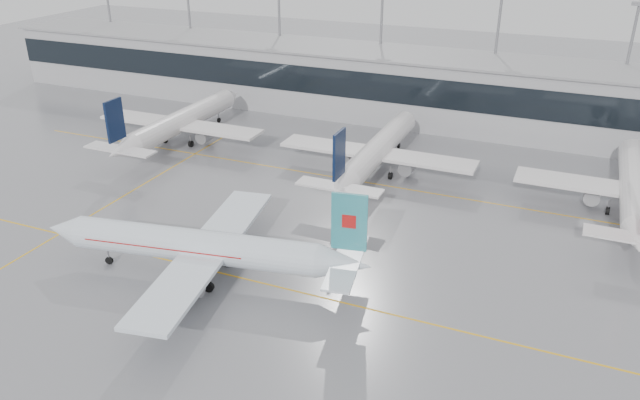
% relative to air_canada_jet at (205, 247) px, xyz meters
% --- Properties ---
extents(ground, '(320.00, 320.00, 0.00)m').
position_rel_air_canada_jet_xyz_m(ground, '(7.69, 1.26, -3.72)').
color(ground, gray).
rests_on(ground, ground).
extents(taxi_line_main, '(120.00, 0.25, 0.01)m').
position_rel_air_canada_jet_xyz_m(taxi_line_main, '(7.69, 1.26, -3.71)').
color(taxi_line_main, '#EEAA15').
rests_on(taxi_line_main, ground).
extents(taxi_line_north, '(120.00, 0.25, 0.01)m').
position_rel_air_canada_jet_xyz_m(taxi_line_north, '(7.69, 31.26, -3.71)').
color(taxi_line_north, '#EEAA15').
rests_on(taxi_line_north, ground).
extents(taxi_line_cross, '(0.25, 60.00, 0.01)m').
position_rel_air_canada_jet_xyz_m(taxi_line_cross, '(-22.31, 16.26, -3.71)').
color(taxi_line_cross, '#EEAA15').
rests_on(taxi_line_cross, ground).
extents(terminal, '(180.00, 15.00, 12.00)m').
position_rel_air_canada_jet_xyz_m(terminal, '(7.69, 63.26, 2.28)').
color(terminal, '#A3A3A7').
rests_on(terminal, ground).
extents(terminal_glass, '(180.00, 0.20, 5.00)m').
position_rel_air_canada_jet_xyz_m(terminal_glass, '(7.69, 55.71, 3.78)').
color(terminal_glass, black).
rests_on(terminal_glass, ground).
extents(terminal_roof, '(182.00, 16.00, 0.40)m').
position_rel_air_canada_jet_xyz_m(terminal_roof, '(7.69, 63.26, 8.48)').
color(terminal_roof, gray).
rests_on(terminal_roof, ground).
extents(light_masts, '(156.40, 1.00, 22.60)m').
position_rel_air_canada_jet_xyz_m(light_masts, '(7.69, 69.26, 9.63)').
color(light_masts, gray).
rests_on(light_masts, ground).
extents(air_canada_jet, '(37.01, 30.03, 11.71)m').
position_rel_air_canada_jet_xyz_m(air_canada_jet, '(0.00, 0.00, 0.00)').
color(air_canada_jet, white).
rests_on(air_canada_jet, ground).
extents(parked_jet_b, '(29.64, 36.96, 11.72)m').
position_rel_air_canada_jet_xyz_m(parked_jet_b, '(-27.31, 34.95, -0.01)').
color(parked_jet_b, silver).
rests_on(parked_jet_b, ground).
extents(parked_jet_c, '(29.64, 36.96, 11.72)m').
position_rel_air_canada_jet_xyz_m(parked_jet_c, '(7.69, 34.95, -0.01)').
color(parked_jet_c, silver).
rests_on(parked_jet_c, ground).
extents(parked_jet_d, '(29.64, 36.96, 11.72)m').
position_rel_air_canada_jet_xyz_m(parked_jet_d, '(42.69, 34.95, -0.01)').
color(parked_jet_d, silver).
rests_on(parked_jet_d, ground).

